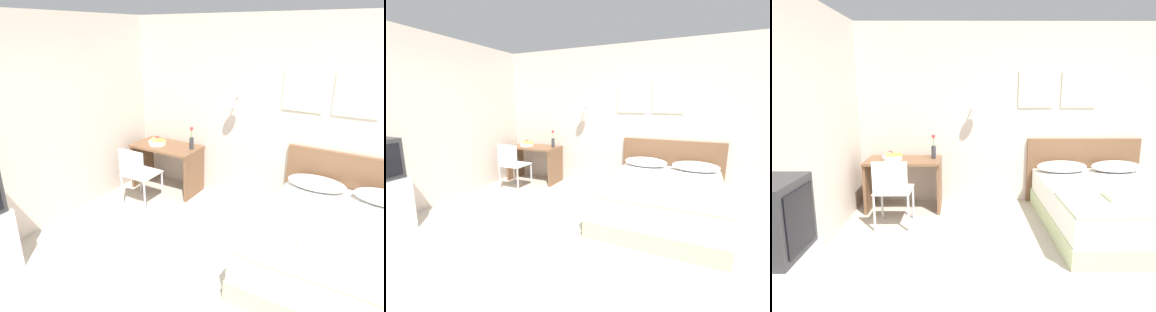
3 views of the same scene
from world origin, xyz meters
The scene contains 10 objects.
wall_back centered at (0.01, 2.69, 1.33)m, with size 5.34×0.31×2.65m.
bed centered at (1.10, 1.58, 0.26)m, with size 1.58×2.05×0.53m.
headboard centered at (1.10, 2.63, 0.49)m, with size 1.70×0.06×0.98m.
pillow_left centered at (0.71, 2.37, 0.61)m, with size 0.72×0.36×0.16m.
throw_blanket centered at (1.10, 0.98, 0.54)m, with size 1.53×0.82×0.02m.
folded_towel_near_foot centered at (1.00, 1.12, 0.58)m, with size 0.30×0.29×0.06m.
desk centered at (-1.57, 2.31, 0.50)m, with size 1.05×0.60×0.73m.
desk_chair centered at (-1.60, 1.62, 0.53)m, with size 0.46×0.46×0.88m.
fruit_bowl centered at (-1.72, 2.27, 0.78)m, with size 0.29×0.28×0.12m.
flower_vase centered at (-1.15, 2.36, 0.87)m, with size 0.07×0.07×0.35m.
Camera 1 is at (1.42, -1.81, 2.43)m, focal length 32.00 mm.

